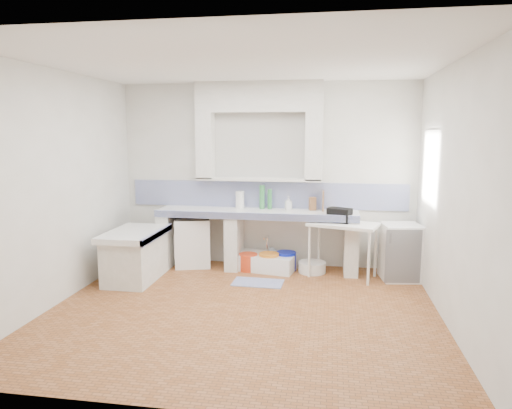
# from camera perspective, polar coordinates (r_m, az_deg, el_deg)

# --- Properties ---
(floor) EXTENTS (4.50, 4.50, 0.00)m
(floor) POSITION_cam_1_polar(r_m,az_deg,el_deg) (5.55, -1.68, -12.90)
(floor) COLOR #975B33
(floor) RESTS_ON ground
(ceiling) EXTENTS (4.50, 4.50, 0.00)m
(ceiling) POSITION_cam_1_polar(r_m,az_deg,el_deg) (5.21, -1.83, 17.04)
(ceiling) COLOR white
(ceiling) RESTS_ON ground
(wall_back) EXTENTS (4.50, 0.00, 4.50)m
(wall_back) POSITION_cam_1_polar(r_m,az_deg,el_deg) (7.16, 1.28, 3.60)
(wall_back) COLOR silver
(wall_back) RESTS_ON ground
(wall_front) EXTENTS (4.50, 0.00, 4.50)m
(wall_front) POSITION_cam_1_polar(r_m,az_deg,el_deg) (3.28, -8.37, -2.85)
(wall_front) COLOR silver
(wall_front) RESTS_ON ground
(wall_left) EXTENTS (0.00, 4.50, 4.50)m
(wall_left) POSITION_cam_1_polar(r_m,az_deg,el_deg) (6.04, -23.22, 1.89)
(wall_left) COLOR silver
(wall_left) RESTS_ON ground
(wall_right) EXTENTS (0.00, 4.50, 4.50)m
(wall_right) POSITION_cam_1_polar(r_m,az_deg,el_deg) (5.26, 23.07, 0.96)
(wall_right) COLOR silver
(wall_right) RESTS_ON ground
(alcove_mass) EXTENTS (1.90, 0.25, 0.45)m
(alcove_mass) POSITION_cam_1_polar(r_m,az_deg,el_deg) (7.04, 0.34, 13.08)
(alcove_mass) COLOR silver
(alcove_mass) RESTS_ON ground
(window_frame) EXTENTS (0.35, 0.86, 1.06)m
(window_frame) POSITION_cam_1_polar(r_m,az_deg,el_deg) (6.44, 22.17, 4.14)
(window_frame) COLOR #382412
(window_frame) RESTS_ON ground
(lace_valance) EXTENTS (0.01, 0.84, 0.24)m
(lace_valance) POSITION_cam_1_polar(r_m,az_deg,el_deg) (6.40, 21.10, 7.58)
(lace_valance) COLOR white
(lace_valance) RESTS_ON ground
(counter_slab) EXTENTS (3.00, 0.60, 0.08)m
(counter_slab) POSITION_cam_1_polar(r_m,az_deg,el_deg) (6.95, 0.10, -1.05)
(counter_slab) COLOR white
(counter_slab) RESTS_ON ground
(counter_lip) EXTENTS (3.00, 0.04, 0.10)m
(counter_lip) POSITION_cam_1_polar(r_m,az_deg,el_deg) (6.68, -0.27, -1.46)
(counter_lip) COLOR navy
(counter_lip) RESTS_ON ground
(counter_pier_left) EXTENTS (0.20, 0.55, 0.82)m
(counter_pier_left) POSITION_cam_1_polar(r_m,az_deg,el_deg) (7.39, -10.71, -4.17)
(counter_pier_left) COLOR silver
(counter_pier_left) RESTS_ON ground
(counter_pier_mid) EXTENTS (0.20, 0.55, 0.82)m
(counter_pier_mid) POSITION_cam_1_polar(r_m,az_deg,el_deg) (7.11, -2.69, -4.55)
(counter_pier_mid) COLOR silver
(counter_pier_mid) RESTS_ON ground
(counter_pier_right) EXTENTS (0.20, 0.55, 0.82)m
(counter_pier_right) POSITION_cam_1_polar(r_m,az_deg,el_deg) (6.97, 11.59, -4.99)
(counter_pier_right) COLOR silver
(counter_pier_right) RESTS_ON ground
(peninsula_top) EXTENTS (0.70, 1.10, 0.08)m
(peninsula_top) POSITION_cam_1_polar(r_m,az_deg,el_deg) (6.69, -14.71, -3.50)
(peninsula_top) COLOR white
(peninsula_top) RESTS_ON ground
(peninsula_base) EXTENTS (0.60, 1.00, 0.62)m
(peninsula_base) POSITION_cam_1_polar(r_m,az_deg,el_deg) (6.77, -14.59, -6.39)
(peninsula_base) COLOR silver
(peninsula_base) RESTS_ON ground
(peninsula_lip) EXTENTS (0.04, 1.10, 0.10)m
(peninsula_lip) POSITION_cam_1_polar(r_m,az_deg,el_deg) (6.56, -12.06, -3.64)
(peninsula_lip) COLOR navy
(peninsula_lip) RESTS_ON ground
(backsplash) EXTENTS (4.27, 0.03, 0.40)m
(backsplash) POSITION_cam_1_polar(r_m,az_deg,el_deg) (7.18, 1.25, 1.20)
(backsplash) COLOR navy
(backsplash) RESTS_ON ground
(stove) EXTENTS (0.64, 0.63, 0.75)m
(stove) POSITION_cam_1_polar(r_m,az_deg,el_deg) (7.29, -7.76, -4.56)
(stove) COLOR white
(stove) RESTS_ON ground
(sink) EXTENTS (0.96, 0.64, 0.21)m
(sink) POSITION_cam_1_polar(r_m,az_deg,el_deg) (7.06, 1.18, -7.18)
(sink) COLOR white
(sink) RESTS_ON ground
(side_table) EXTENTS (1.06, 0.78, 0.04)m
(side_table) POSITION_cam_1_polar(r_m,az_deg,el_deg) (6.77, 10.57, -5.52)
(side_table) COLOR white
(side_table) RESTS_ON ground
(fridge) EXTENTS (0.58, 0.58, 0.79)m
(fridge) POSITION_cam_1_polar(r_m,az_deg,el_deg) (6.87, 17.32, -5.56)
(fridge) COLOR white
(fridge) RESTS_ON ground
(bucket_red) EXTENTS (0.35, 0.35, 0.26)m
(bucket_red) POSITION_cam_1_polar(r_m,az_deg,el_deg) (7.02, -0.96, -7.09)
(bucket_red) COLOR red
(bucket_red) RESTS_ON ground
(bucket_orange) EXTENTS (0.32, 0.32, 0.28)m
(bucket_orange) POSITION_cam_1_polar(r_m,az_deg,el_deg) (6.96, 1.60, -7.13)
(bucket_orange) COLOR orange
(bucket_orange) RESTS_ON ground
(bucket_blue) EXTENTS (0.31, 0.31, 0.28)m
(bucket_blue) POSITION_cam_1_polar(r_m,az_deg,el_deg) (7.05, 3.72, -6.95)
(bucket_blue) COLOR #0A19AC
(bucket_blue) RESTS_ON ground
(basin_white) EXTENTS (0.41, 0.41, 0.16)m
(basin_white) POSITION_cam_1_polar(r_m,az_deg,el_deg) (6.99, 6.91, -7.65)
(basin_white) COLOR white
(basin_white) RESTS_ON ground
(water_bottle_a) EXTENTS (0.10, 0.10, 0.30)m
(water_bottle_a) POSITION_cam_1_polar(r_m,az_deg,el_deg) (7.23, 1.91, -6.45)
(water_bottle_a) COLOR silver
(water_bottle_a) RESTS_ON ground
(water_bottle_b) EXTENTS (0.09, 0.09, 0.27)m
(water_bottle_b) POSITION_cam_1_polar(r_m,az_deg,el_deg) (7.23, 2.20, -6.56)
(water_bottle_b) COLOR silver
(water_bottle_b) RESTS_ON ground
(black_bag) EXTENTS (0.37, 0.30, 0.20)m
(black_bag) POSITION_cam_1_polar(r_m,az_deg,el_deg) (6.71, 10.23, -1.29)
(black_bag) COLOR black
(black_bag) RESTS_ON side_table
(green_bottle_a) EXTENTS (0.10, 0.10, 0.36)m
(green_bottle_a) POSITION_cam_1_polar(r_m,az_deg,el_deg) (7.06, 0.74, 0.92)
(green_bottle_a) COLOR #317F40
(green_bottle_a) RESTS_ON counter_slab
(green_bottle_b) EXTENTS (0.07, 0.07, 0.31)m
(green_bottle_b) POSITION_cam_1_polar(r_m,az_deg,el_deg) (7.04, 1.70, 0.67)
(green_bottle_b) COLOR #317F40
(green_bottle_b) RESTS_ON counter_slab
(knife_block) EXTENTS (0.12, 0.10, 0.20)m
(knife_block) POSITION_cam_1_polar(r_m,az_deg,el_deg) (7.00, 6.96, 0.10)
(knife_block) COLOR olive
(knife_block) RESTS_ON counter_slab
(cutting_board) EXTENTS (0.03, 0.22, 0.30)m
(cutting_board) POSITION_cam_1_polar(r_m,az_deg,el_deg) (6.99, 8.24, 0.47)
(cutting_board) COLOR olive
(cutting_board) RESTS_ON counter_slab
(paper_towel) EXTENTS (0.14, 0.14, 0.26)m
(paper_towel) POSITION_cam_1_polar(r_m,az_deg,el_deg) (7.12, -1.99, 0.58)
(paper_towel) COLOR white
(paper_towel) RESTS_ON counter_slab
(soap_bottle) EXTENTS (0.12, 0.12, 0.20)m
(soap_bottle) POSITION_cam_1_polar(r_m,az_deg,el_deg) (7.02, 4.01, 0.20)
(soap_bottle) COLOR white
(soap_bottle) RESTS_ON counter_slab
(rug) EXTENTS (0.70, 0.42, 0.01)m
(rug) POSITION_cam_1_polar(r_m,az_deg,el_deg) (6.49, 0.24, -9.57)
(rug) COLOR navy
(rug) RESTS_ON ground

